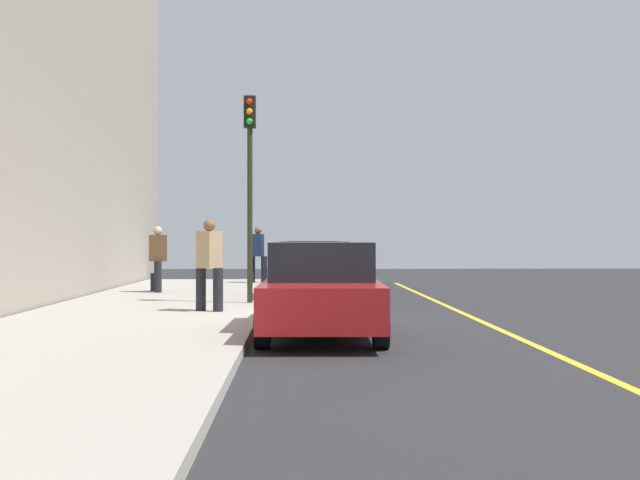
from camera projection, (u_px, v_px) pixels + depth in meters
ground_plane at (313, 325)px, 14.48m from camera, size 56.00×56.00×0.00m
sidewalk at (131, 322)px, 14.39m from camera, size 28.00×4.60×0.15m
lane_stripe_centre at (488, 324)px, 14.57m from camera, size 28.00×0.14×0.01m
snow_bank_curb at (282, 297)px, 20.22m from camera, size 5.78×0.56×0.22m
parked_car_charcoal at (311, 264)px, 25.93m from camera, size 4.62×1.98×1.51m
parked_car_navy at (312, 273)px, 19.29m from camera, size 4.71×1.99×1.51m
parked_car_red at (321, 289)px, 12.75m from camera, size 4.43×1.99×1.51m
pedestrian_tan_coat at (209, 262)px, 15.67m from camera, size 0.57×0.56×1.81m
pedestrian_navy_coat at (258, 253)px, 26.13m from camera, size 0.54×0.60×1.83m
pedestrian_brown_coat at (158, 257)px, 21.37m from camera, size 0.57×0.52×1.76m
traffic_light_pole at (250, 164)px, 17.77m from camera, size 0.35×0.26×4.61m
rolling_suitcase at (156, 282)px, 21.72m from camera, size 0.34×0.22×0.85m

